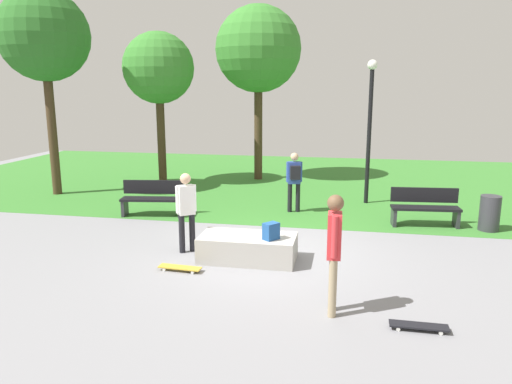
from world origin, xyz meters
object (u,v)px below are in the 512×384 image
at_px(skateboard_by_ledge, 180,268).
at_px(trash_bin, 490,213).
at_px(park_bench_center_lawn, 153,197).
at_px(skater_performing_trick, 334,245).
at_px(concrete_ledge, 248,248).
at_px(tree_broad_elm, 258,50).
at_px(pedestrian_with_backpack, 294,177).
at_px(tree_leaning_ash, 44,37).
at_px(park_bench_near_path, 425,206).
at_px(lamp_post, 370,117).
at_px(skater_watching, 186,207).
at_px(skateboard_spare, 419,326).
at_px(tree_young_birch, 158,69).
at_px(backpack_on_ledge, 271,231).

relative_size(skateboard_by_ledge, trash_bin, 0.98).
distance_m(skateboard_by_ledge, park_bench_center_lawn, 4.19).
height_order(skater_performing_trick, park_bench_center_lawn, skater_performing_trick).
xyz_separation_m(concrete_ledge, tree_broad_elm, (-1.37, 8.45, 4.31)).
distance_m(park_bench_center_lawn, pedestrian_with_backpack, 3.77).
relative_size(skater_performing_trick, pedestrian_with_backpack, 1.13).
relative_size(tree_leaning_ash, trash_bin, 7.35).
bearing_deg(park_bench_near_path, lamp_post, 121.42).
xyz_separation_m(skateboard_by_ledge, tree_leaning_ash, (-6.02, 5.55, 4.68)).
bearing_deg(trash_bin, skater_performing_trick, -124.52).
distance_m(skater_watching, trash_bin, 7.06).
bearing_deg(pedestrian_with_backpack, trash_bin, -10.34).
relative_size(tree_broad_elm, pedestrian_with_backpack, 3.79).
xyz_separation_m(skater_performing_trick, trash_bin, (3.46, 5.02, -0.66)).
height_order(concrete_ledge, park_bench_center_lawn, park_bench_center_lawn).
relative_size(tree_broad_elm, trash_bin, 7.31).
height_order(skateboard_spare, tree_young_birch, tree_young_birch).
relative_size(tree_young_birch, tree_leaning_ash, 0.83).
height_order(tree_young_birch, lamp_post, tree_young_birch).
height_order(concrete_ledge, skateboard_by_ledge, concrete_ledge).
xyz_separation_m(skater_watching, trash_bin, (6.47, 2.77, -0.53)).
bearing_deg(skater_performing_trick, tree_leaning_ash, 142.58).
bearing_deg(tree_young_birch, backpack_on_ledge, -55.13).
distance_m(tree_young_birch, lamp_post, 7.21).
relative_size(concrete_ledge, park_bench_near_path, 1.13).
bearing_deg(skateboard_by_ledge, concrete_ledge, 35.55).
relative_size(skateboard_spare, trash_bin, 0.96).
relative_size(backpack_on_ledge, park_bench_center_lawn, 0.19).
distance_m(backpack_on_ledge, tree_broad_elm, 9.61).
bearing_deg(park_bench_near_path, skateboard_spare, -98.49).
xyz_separation_m(concrete_ledge, skater_performing_trick, (1.70, -1.99, 0.82)).
bearing_deg(skateboard_spare, skater_performing_trick, 166.17).
bearing_deg(trash_bin, backpack_on_ledge, -145.86).
distance_m(skater_watching, skateboard_by_ledge, 1.39).
bearing_deg(skater_performing_trick, trash_bin, 55.48).
distance_m(backpack_on_ledge, lamp_post, 6.08).
xyz_separation_m(park_bench_near_path, pedestrian_with_backpack, (-3.26, 0.70, 0.48)).
bearing_deg(tree_leaning_ash, skater_performing_trick, -37.42).
bearing_deg(skater_watching, backpack_on_ledge, -12.53).
bearing_deg(backpack_on_ledge, tree_leaning_ash, -83.88).
bearing_deg(tree_leaning_ash, skater_watching, -37.72).
xyz_separation_m(park_bench_near_path, tree_broad_elm, (-5.09, 5.27, 4.08)).
bearing_deg(skateboard_by_ledge, tree_leaning_ash, 137.34).
bearing_deg(park_bench_near_path, tree_leaning_ash, 171.74).
distance_m(skater_watching, pedestrian_with_backpack, 4.04).
distance_m(tree_broad_elm, tree_leaning_ash, 6.85).
xyz_separation_m(backpack_on_ledge, skateboard_by_ledge, (-1.59, -0.65, -0.59)).
height_order(skater_watching, tree_broad_elm, tree_broad_elm).
height_order(park_bench_center_lawn, lamp_post, lamp_post).
bearing_deg(park_bench_center_lawn, concrete_ledge, -42.36).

